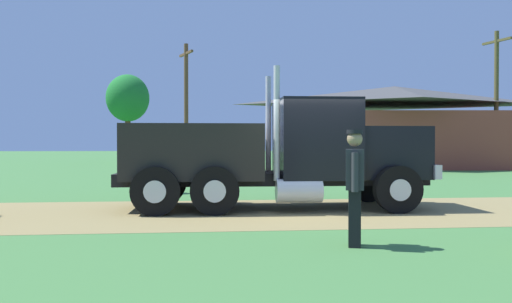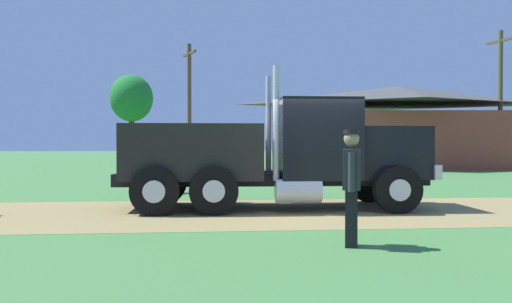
# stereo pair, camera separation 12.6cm
# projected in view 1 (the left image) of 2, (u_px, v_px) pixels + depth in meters

# --- Properties ---
(ground_plane) EXTENTS (200.00, 200.00, 0.00)m
(ground_plane) POSITION_uv_depth(u_px,v_px,m) (309.00, 212.00, 11.87)
(ground_plane) COLOR #42793C
(dirt_track) EXTENTS (120.00, 5.05, 0.01)m
(dirt_track) POSITION_uv_depth(u_px,v_px,m) (309.00, 211.00, 11.87)
(dirt_track) COLOR olive
(dirt_track) RESTS_ON ground_plane
(truck_foreground_white) EXTENTS (7.33, 2.80, 3.24)m
(truck_foreground_white) POSITION_uv_depth(u_px,v_px,m) (275.00, 154.00, 12.52)
(truck_foreground_white) COLOR black
(truck_foreground_white) RESTS_ON ground_plane
(visitor_walking_mid) EXTENTS (0.36, 0.58, 1.74)m
(visitor_walking_mid) POSITION_uv_depth(u_px,v_px,m) (355.00, 183.00, 7.87)
(visitor_walking_mid) COLOR #2D2D33
(visitor_walking_mid) RESTS_ON ground_plane
(visitor_far_side) EXTENTS (0.34, 0.63, 1.75)m
(visitor_far_side) POSITION_uv_depth(u_px,v_px,m) (155.00, 162.00, 16.31)
(visitor_far_side) COLOR #33723F
(visitor_far_side) RESTS_ON ground_plane
(shed_building) EXTENTS (15.31, 9.24, 5.19)m
(shed_building) POSITION_uv_depth(u_px,v_px,m) (394.00, 128.00, 33.68)
(shed_building) COLOR #964234
(shed_building) RESTS_ON ground_plane
(utility_pole_near) EXTENTS (0.92, 2.10, 7.68)m
(utility_pole_near) POSITION_uv_depth(u_px,v_px,m) (186.00, 102.00, 32.52)
(utility_pole_near) COLOR brown
(utility_pole_near) RESTS_ON ground_plane
(utility_pole_far) EXTENTS (0.70, 2.16, 8.25)m
(utility_pole_far) POSITION_uv_depth(u_px,v_px,m) (496.00, 96.00, 31.53)
(utility_pole_far) COLOR brown
(utility_pole_far) RESTS_ON ground_plane
(tree_mid) EXTENTS (3.42, 3.42, 7.07)m
(tree_mid) POSITION_uv_depth(u_px,v_px,m) (128.00, 99.00, 42.26)
(tree_mid) COLOR #513823
(tree_mid) RESTS_ON ground_plane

